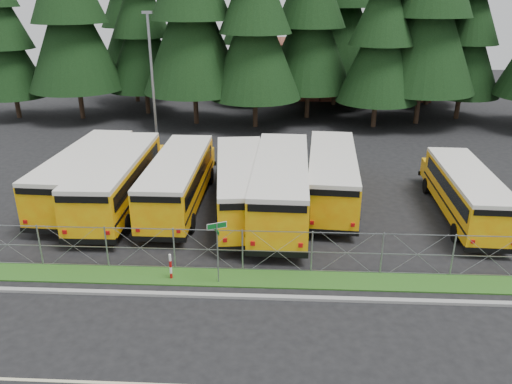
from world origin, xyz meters
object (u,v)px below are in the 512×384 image
bus_3 (180,182)px  bus_east (464,194)px  street_sign (217,240)px  light_standard (152,79)px  bus_4 (242,186)px  bus_5 (281,186)px  bus_6 (332,177)px  bus_1 (88,176)px  bus_2 (119,181)px  striped_bollard (171,267)px

bus_3 → bus_east: (15.49, -0.71, -0.13)m
street_sign → light_standard: bearing=110.8°
bus_3 → bus_4: bearing=-9.5°
bus_5 → bus_6: 3.50m
bus_1 → light_standard: (1.81, 9.30, 3.99)m
bus_1 → bus_5: size_ratio=0.94×
bus_2 → bus_5: bus_5 is taller
bus_5 → striped_bollard: size_ratio=10.27×
bus_east → bus_3: bearing=179.7°
bus_4 → bus_5: 2.14m
bus_4 → street_sign: bearing=-100.3°
light_standard → street_sign: bearing=-69.2°
bus_4 → bus_1: bearing=165.4°
bus_3 → bus_4: size_ratio=0.97×
striped_bollard → light_standard: bearing=104.9°
striped_bollard → light_standard: light_standard is taller
bus_1 → striped_bollard: bearing=-49.4°
street_sign → bus_4: bearing=86.4°
bus_3 → bus_east: bus_3 is taller
bus_6 → street_sign: 10.64m
bus_east → bus_1: bearing=178.6°
bus_1 → light_standard: bearing=81.6°
bus_1 → bus_6: (14.08, 0.52, -0.02)m
bus_4 → bus_5: bearing=-11.0°
bus_6 → light_standard: bearing=148.9°
bus_6 → street_sign: size_ratio=4.06×
bus_east → light_standard: light_standard is taller
bus_3 → bus_5: bus_5 is taller
bus_5 → light_standard: bearing=132.8°
bus_1 → light_standard: light_standard is taller
bus_3 → light_standard: (-3.66, 9.93, 4.02)m
bus_2 → light_standard: light_standard is taller
bus_5 → bus_6: (2.91, 1.95, -0.12)m
striped_bollard → bus_4: bearing=70.6°
bus_3 → bus_6: (8.61, 1.16, 0.01)m
bus_1 → bus_4: bearing=-5.3°
street_sign → light_standard: size_ratio=0.28×
bus_east → bus_6: bearing=167.1°
light_standard → bus_1: bearing=-101.0°
bus_2 → bus_4: bearing=-4.0°
bus_3 → street_sign: 8.55m
striped_bollard → bus_3: bearing=97.8°
street_sign → bus_1: bearing=135.0°
bus_1 → street_sign: bus_1 is taller
street_sign → striped_bollard: size_ratio=2.34×
bus_4 → bus_east: bus_4 is taller
bus_6 → bus_3: bearing=-167.9°
bus_1 → bus_3: (5.47, -0.63, -0.03)m
street_sign → striped_bollard: bearing=174.8°
bus_2 → bus_4: bus_2 is taller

